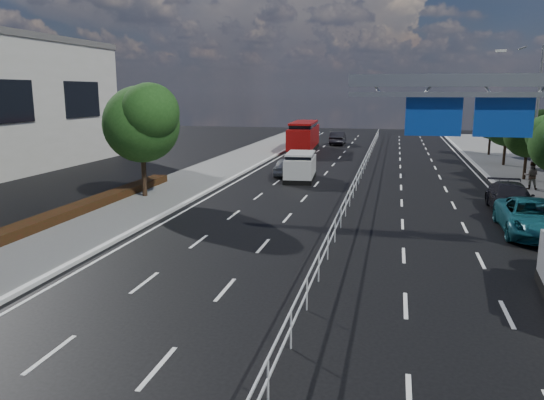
% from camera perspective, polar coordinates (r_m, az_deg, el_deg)
% --- Properties ---
extents(ground, '(160.00, 160.00, 0.00)m').
position_cam_1_polar(ground, '(12.20, 0.50, -19.06)').
color(ground, black).
rests_on(ground, ground).
extents(median_fence, '(0.05, 85.00, 1.02)m').
position_cam_1_polar(median_fence, '(33.31, 8.97, 1.67)').
color(median_fence, silver).
rests_on(median_fence, ground).
extents(overhead_gantry, '(10.24, 0.38, 7.45)m').
position_cam_1_polar(overhead_gantry, '(20.78, 25.80, 8.80)').
color(overhead_gantry, gray).
rests_on(overhead_gantry, ground).
extents(streetlight_far, '(2.78, 2.40, 9.00)m').
position_cam_1_polar(streetlight_far, '(37.17, 26.20, 8.92)').
color(streetlight_far, gray).
rests_on(streetlight_far, ground).
extents(near_tree_back, '(4.84, 4.51, 6.69)m').
position_cam_1_polar(near_tree_back, '(31.62, -13.80, 8.41)').
color(near_tree_back, black).
rests_on(near_tree_back, ground).
extents(far_tree_f, '(3.52, 3.28, 5.02)m').
position_cam_1_polar(far_tree_f, '(40.81, 25.93, 6.66)').
color(far_tree_f, black).
rests_on(far_tree_f, ground).
extents(far_tree_g, '(3.96, 3.69, 5.45)m').
position_cam_1_polar(far_tree_g, '(48.12, 24.04, 7.73)').
color(far_tree_g, black).
rests_on(far_tree_g, ground).
extents(far_tree_h, '(3.41, 3.18, 4.91)m').
position_cam_1_polar(far_tree_h, '(55.52, 22.58, 7.90)').
color(far_tree_h, black).
rests_on(far_tree_h, ground).
extents(white_minivan, '(2.30, 4.66, 1.97)m').
position_cam_1_polar(white_minivan, '(37.63, 3.07, 3.62)').
color(white_minivan, black).
rests_on(white_minivan, ground).
extents(red_bus, '(3.01, 10.35, 3.05)m').
position_cam_1_polar(red_bus, '(56.15, 3.44, 6.92)').
color(red_bus, black).
rests_on(red_bus, ground).
extents(near_car_silver, '(1.68, 3.93, 1.32)m').
position_cam_1_polar(near_car_silver, '(39.78, 1.56, 3.62)').
color(near_car_silver, '#9D9FA4').
rests_on(near_car_silver, ground).
extents(near_car_dark, '(1.60, 4.58, 1.51)m').
position_cam_1_polar(near_car_dark, '(63.30, 7.10, 6.63)').
color(near_car_dark, black).
rests_on(near_car_dark, ground).
extents(parked_car_teal, '(2.67, 5.56, 1.53)m').
position_cam_1_polar(parked_car_teal, '(25.99, 26.16, -1.69)').
color(parked_car_teal, '#165966').
rests_on(parked_car_teal, ground).
extents(parked_car_dark, '(2.15, 5.10, 1.47)m').
position_cam_1_polar(parked_car_dark, '(30.35, 24.29, 0.19)').
color(parked_car_dark, black).
rests_on(parked_car_dark, ground).
extents(pedestrian_b, '(0.96, 0.81, 1.73)m').
position_cam_1_polar(pedestrian_b, '(37.06, 26.12, 2.37)').
color(pedestrian_b, gray).
rests_on(pedestrian_b, sidewalk_far).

